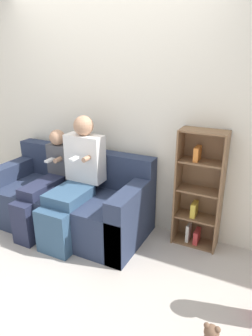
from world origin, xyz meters
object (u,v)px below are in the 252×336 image
couch (70,202)px  bookshelf (199,191)px  adult_seated (75,178)px  child_seated (44,183)px

couch → bookshelf: bearing=13.7°
adult_seated → couch: bearing=148.6°
couch → adult_seated: (0.17, -0.10, 0.36)m
couch → adult_seated: adult_seated is taller
adult_seated → child_seated: (-0.39, -0.05, -0.11)m
bookshelf → adult_seated: bearing=-160.0°
child_seated → bookshelf: bookshelf is taller
couch → adult_seated: bearing=-31.4°
adult_seated → child_seated: 0.40m
child_seated → bookshelf: 1.66m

